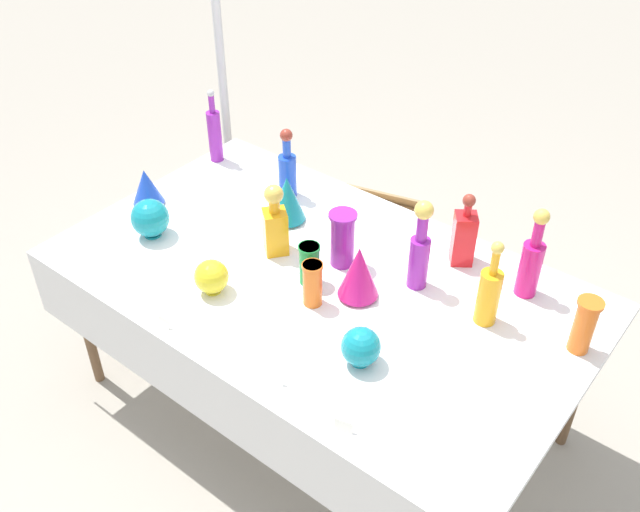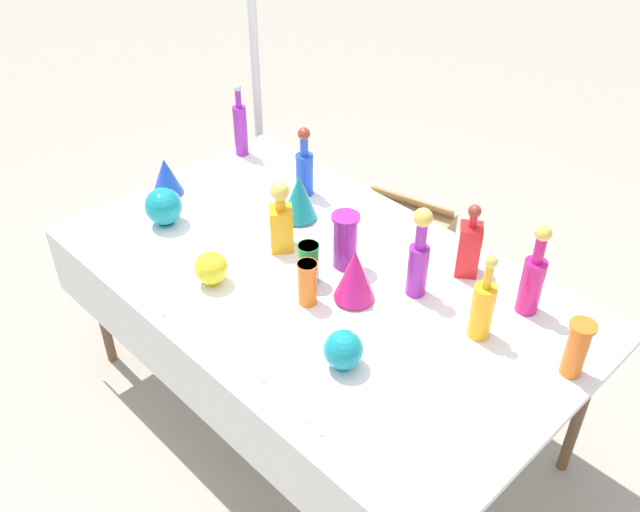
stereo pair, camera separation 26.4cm
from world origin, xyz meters
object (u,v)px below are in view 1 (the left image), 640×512
slender_vase_2 (342,237)px  round_bowl_2 (211,277)px  tall_bottle_1 (287,170)px  square_decanter_1 (275,223)px  round_bowl_1 (150,218)px  tall_bottle_2 (420,249)px  tall_bottle_4 (532,261)px  fluted_vase_0 (287,199)px  tall_bottle_3 (489,293)px  fluted_vase_1 (146,187)px  slender_vase_3 (313,283)px  slender_vase_1 (585,324)px  square_decanter_0 (464,235)px  slender_vase_0 (309,263)px  canopy_pole (222,70)px  tall_bottle_0 (215,133)px  fluted_vase_2 (359,271)px  cardboard_box_behind_left (371,230)px  round_bowl_0 (361,347)px

slender_vase_2 → round_bowl_2: 0.51m
tall_bottle_1 → square_decanter_1: 0.41m
round_bowl_2 → round_bowl_1: bearing=167.5°
tall_bottle_2 → round_bowl_1: (-1.02, -0.40, -0.08)m
tall_bottle_4 → slender_vase_2: 0.70m
square_decanter_1 → fluted_vase_0: square_decanter_1 is taller
tall_bottle_3 → slender_vase_2: bearing=-175.1°
tall_bottle_2 → fluted_vase_1: size_ratio=2.16×
tall_bottle_2 → fluted_vase_0: tall_bottle_2 is taller
tall_bottle_2 → round_bowl_2: size_ratio=2.74×
slender_vase_3 → tall_bottle_2: bearing=53.2°
slender_vase_1 → square_decanter_0: bearing=162.1°
tall_bottle_1 → slender_vase_2: tall_bottle_1 is taller
tall_bottle_4 → slender_vase_1: 0.31m
slender_vase_0 → canopy_pole: size_ratio=0.06×
tall_bottle_0 → fluted_vase_2: (1.11, -0.39, -0.03)m
square_decanter_1 → canopy_pole: canopy_pole is taller
slender_vase_2 → fluted_vase_0: 0.37m
slender_vase_0 → cardboard_box_behind_left: size_ratio=0.27×
fluted_vase_0 → round_bowl_0: size_ratio=1.48×
tall_bottle_2 → square_decanter_1: bearing=-163.0°
slender_vase_2 → fluted_vase_1: (-0.90, -0.19, -0.03)m
tall_bottle_0 → round_bowl_0: 1.47m
tall_bottle_1 → slender_vase_1: bearing=-5.1°
round_bowl_1 → round_bowl_2: bearing=-12.5°
tall_bottle_1 → round_bowl_2: (0.21, -0.68, -0.06)m
round_bowl_0 → round_bowl_1: 1.09m
fluted_vase_0 → canopy_pole: canopy_pole is taller
tall_bottle_0 → fluted_vase_0: 0.62m
square_decanter_0 → slender_vase_3: bearing=-118.4°
tall_bottle_1 → round_bowl_2: 0.71m
slender_vase_0 → round_bowl_0: slender_vase_0 is taller
fluted_vase_1 → tall_bottle_2: bearing=12.2°
slender_vase_2 → cardboard_box_behind_left: (-0.51, 0.98, -0.75)m
round_bowl_1 → square_decanter_0: bearing=30.5°
tall_bottle_3 → round_bowl_0: size_ratio=2.44×
slender_vase_2 → round_bowl_1: slender_vase_2 is taller
tall_bottle_4 → slender_vase_1: size_ratio=1.74×
round_bowl_1 → canopy_pole: canopy_pole is taller
fluted_vase_0 → round_bowl_1: bearing=-130.6°
slender_vase_1 → canopy_pole: (-2.08, 0.45, 0.18)m
tall_bottle_2 → tall_bottle_3: 0.30m
tall_bottle_2 → slender_vase_2: (-0.30, -0.07, -0.04)m
cardboard_box_behind_left → canopy_pole: size_ratio=0.24×
slender_vase_0 → fluted_vase_0: size_ratio=0.79×
tall_bottle_0 → slender_vase_2: bearing=-15.8°
tall_bottle_4 → tall_bottle_2: bearing=-148.1°
round_bowl_2 → slender_vase_0: bearing=47.7°
tall_bottle_1 → cardboard_box_behind_left: size_ratio=0.52×
slender_vase_3 → fluted_vase_2: fluted_vase_2 is taller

